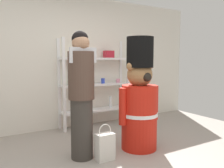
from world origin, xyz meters
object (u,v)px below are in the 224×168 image
(person_shopper, at_px, (81,93))
(shopping_bag, at_px, (105,146))
(teddy_bear_guard, at_px, (139,100))
(merchandise_shelf, at_px, (95,82))

(person_shopper, distance_m, shopping_bag, 0.78)
(person_shopper, xyz_separation_m, shopping_bag, (0.24, -0.22, -0.71))
(person_shopper, relative_size, shopping_bag, 3.48)
(teddy_bear_guard, xyz_separation_m, person_shopper, (-0.88, 0.12, 0.16))
(shopping_bag, bearing_deg, merchandise_shelf, 67.21)
(teddy_bear_guard, bearing_deg, person_shopper, 172.51)
(shopping_bag, bearing_deg, teddy_bear_guard, 9.21)
(merchandise_shelf, bearing_deg, person_shopper, -123.39)
(teddy_bear_guard, bearing_deg, shopping_bag, -170.79)
(merchandise_shelf, xyz_separation_m, teddy_bear_guard, (-0.02, -1.49, -0.16))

